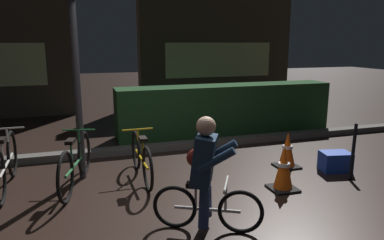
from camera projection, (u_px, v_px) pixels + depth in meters
name	position (u px, v px, depth m)	size (l,w,h in m)	color
ground_plane	(192.00, 199.00, 4.69)	(40.00, 40.00, 0.00)	black
sidewalk_curb	(155.00, 148.00, 6.72)	(12.00, 0.24, 0.12)	#56544F
hedge_row	(226.00, 109.00, 8.00)	(4.80, 0.70, 1.06)	#214723
storefront_right	(217.00, 40.00, 11.91)	(5.15, 0.54, 4.09)	#42382D
street_post	(77.00, 90.00, 5.13)	(0.10, 0.10, 2.63)	#2D2D33
parked_bike_left_mid	(6.00, 164.00, 4.92)	(0.46, 1.74, 0.80)	black
parked_bike_center_left	(76.00, 163.00, 4.99)	(0.53, 1.61, 0.76)	black
parked_bike_center_right	(141.00, 158.00, 5.29)	(0.46, 1.53, 0.70)	black
traffic_cone_near	(284.00, 168.00, 4.91)	(0.36, 0.36, 0.62)	black
traffic_cone_far	(287.00, 150.00, 5.81)	(0.36, 0.36, 0.58)	black
blue_crate	(335.00, 161.00, 5.67)	(0.44, 0.32, 0.30)	#193DB7
cyclist	(205.00, 174.00, 3.79)	(1.07, 0.67, 1.25)	black
closed_umbrella	(353.00, 151.00, 5.42)	(0.05, 0.05, 0.85)	black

